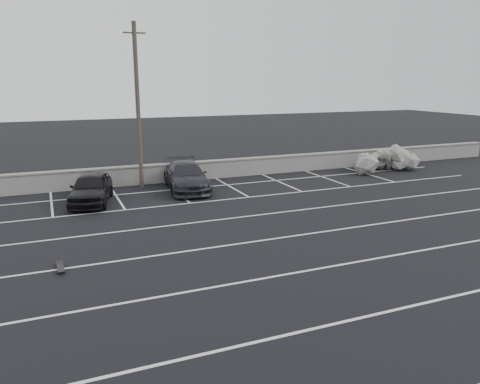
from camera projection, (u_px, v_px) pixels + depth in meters
name	position (u px, v px, depth m)	size (l,w,h in m)	color
ground	(248.00, 281.00, 13.39)	(120.00, 120.00, 0.00)	black
seawall	(147.00, 174.00, 25.83)	(50.00, 0.45, 1.06)	gray
stall_lines	(198.00, 235.00, 17.32)	(36.00, 20.05, 0.01)	silver
car_left	(91.00, 188.00, 21.79)	(1.68, 4.18, 1.42)	black
car_right	(186.00, 176.00, 24.39)	(1.99, 4.88, 1.42)	#24242A
utility_pole	(138.00, 106.00, 24.07)	(1.13, 0.23, 8.46)	#4C4238
trash_bin	(193.00, 174.00, 26.09)	(0.75, 0.75, 1.01)	#242326
riprap_pile	(390.00, 162.00, 30.07)	(5.33, 3.32, 1.18)	#A2A098
skateboard	(60.00, 268.00, 14.19)	(0.23, 0.78, 0.09)	black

